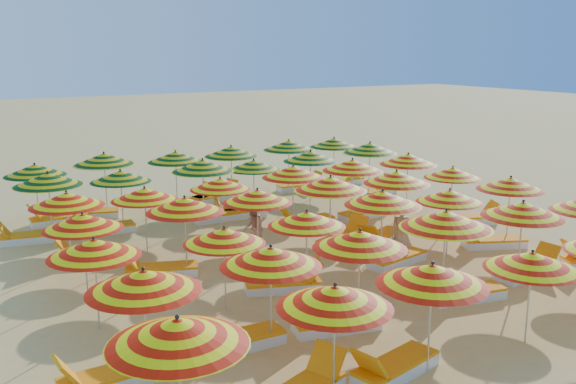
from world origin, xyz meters
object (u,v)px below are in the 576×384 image
object	(u,v)px
umbrella_23	(453,173)
umbrella_32	(203,166)
umbrella_0	(178,332)
umbrella_15	(382,198)
umbrella_1	(335,297)
lounger_13	(160,270)
umbrella_7	(271,257)
lounger_27	(193,201)
umbrella_3	(532,261)
umbrella_20	(257,196)
lounger_5	(236,341)
umbrella_12	(94,248)
lounger_1	(394,368)
lounger_24	(378,191)
umbrella_9	(446,220)
umbrella_16	(450,196)
umbrella_13	(224,236)
umbrella_14	(307,219)
lounger_21	(103,228)
umbrella_21	(331,184)
beachgoer_b	(253,228)
umbrella_10	(523,210)
umbrella_28	(352,165)
umbrella_2	(432,275)
lounger_8	(528,270)
umbrella_6	(144,281)
lounger_17	(91,256)
umbrella_31	(120,176)
umbrella_19	(185,205)
umbrella_34	(310,156)
lounger_14	(344,239)
umbrella_41	(334,143)
umbrella_8	(360,240)
lounger_28	(216,197)
umbrella_27	(293,172)
umbrella_30	(48,179)
umbrella_33	(254,165)
lounger_6	(334,323)
lounger_23	(239,211)
lounger_26	(90,213)
umbrella_26	(220,184)
lounger_15	(381,237)
lounger_20	(29,237)
lounger_18	(305,221)
umbrella_22	(396,178)
lounger_16	(469,219)
umbrella_25	(145,194)
umbrella_29	(408,159)
lounger_22	(222,215)

from	to	relation	value
umbrella_23	umbrella_32	xyz separation A→B (m)	(-6.55, 4.02, 0.18)
umbrella_0	umbrella_15	world-z (taller)	umbrella_15
umbrella_1	lounger_13	size ratio (longest dim) A/B	1.05
umbrella_7	lounger_27	size ratio (longest dim) A/B	1.07
umbrella_3	umbrella_23	size ratio (longest dim) A/B	0.82
umbrella_20	lounger_5	bearing A→B (deg)	-121.75
umbrella_3	umbrella_12	xyz separation A→B (m)	(-6.73, 4.56, 0.06)
lounger_1	lounger_24	size ratio (longest dim) A/B	1.00
umbrella_9	umbrella_16	world-z (taller)	umbrella_9
umbrella_13	umbrella_14	xyz separation A→B (m)	(2.10, 0.18, 0.04)
umbrella_16	lounger_21	bearing A→B (deg)	138.02
umbrella_21	beachgoer_b	size ratio (longest dim) A/B	1.48
umbrella_7	umbrella_10	size ratio (longest dim) A/B	0.83
umbrella_13	lounger_24	size ratio (longest dim) A/B	1.16
umbrella_28	lounger_27	distance (m)	5.96
umbrella_2	lounger_8	distance (m)	5.97
umbrella_6	lounger_5	world-z (taller)	umbrella_6
lounger_5	lounger_17	world-z (taller)	same
umbrella_31	umbrella_19	bearing A→B (deg)	-86.68
lounger_1	lounger_27	world-z (taller)	same
umbrella_34	lounger_27	bearing A→B (deg)	147.94
umbrella_23	lounger_14	size ratio (longest dim) A/B	1.22
umbrella_15	umbrella_41	distance (m)	9.59
umbrella_6	umbrella_8	size ratio (longest dim) A/B	1.10
lounger_28	umbrella_27	bearing A→B (deg)	-98.92
umbrella_30	umbrella_33	size ratio (longest dim) A/B	0.95
umbrella_12	umbrella_34	size ratio (longest dim) A/B	0.80
lounger_6	umbrella_41	bearing A→B (deg)	-110.97
lounger_21	lounger_23	distance (m)	4.36
lounger_26	umbrella_28	bearing A→B (deg)	164.26
lounger_6	beachgoer_b	distance (m)	5.07
umbrella_19	lounger_21	xyz separation A→B (m)	(-0.86, 4.55, -1.59)
umbrella_2	lounger_24	world-z (taller)	umbrella_2
umbrella_3	umbrella_26	size ratio (longest dim) A/B	0.95
umbrella_0	umbrella_14	bearing A→B (deg)	43.27
umbrella_3	umbrella_27	bearing A→B (deg)	89.10
umbrella_32	lounger_15	size ratio (longest dim) A/B	1.16
lounger_24	lounger_20	bearing A→B (deg)	161.53
umbrella_9	umbrella_15	world-z (taller)	umbrella_9
umbrella_12	lounger_20	bearing A→B (deg)	92.43
lounger_18	umbrella_2	bearing A→B (deg)	74.15
lounger_27	umbrella_2	bearing A→B (deg)	-113.95
umbrella_33	lounger_8	distance (m)	9.27
umbrella_22	lounger_16	world-z (taller)	umbrella_22
umbrella_15	umbrella_25	bearing A→B (deg)	139.45
umbrella_2	umbrella_29	distance (m)	10.96
lounger_17	lounger_21	distance (m)	2.57
umbrella_23	lounger_22	size ratio (longest dim) A/B	1.28
umbrella_13	lounger_27	bearing A→B (deg)	72.54
umbrella_13	lounger_28	world-z (taller)	umbrella_13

